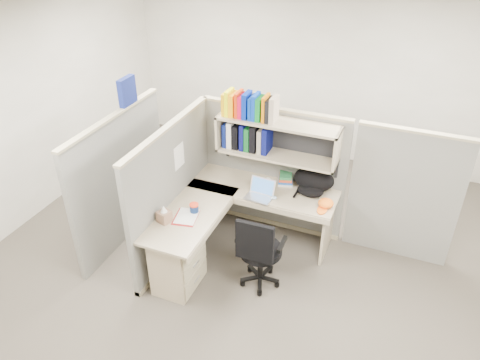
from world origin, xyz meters
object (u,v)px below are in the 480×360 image
at_px(backpack, 313,182).
at_px(task_chair, 259,262).
at_px(laptop, 259,190).
at_px(snack_canister, 194,208).
at_px(desk, 202,242).

height_order(backpack, task_chair, backpack).
height_order(laptop, task_chair, task_chair).
height_order(snack_canister, task_chair, task_chair).
bearing_deg(backpack, desk, -115.42).
height_order(laptop, backpack, backpack).
height_order(desk, snack_canister, snack_canister).
bearing_deg(backpack, snack_canister, -123.17).
relative_size(desk, task_chair, 1.81).
relative_size(laptop, backpack, 0.64).
bearing_deg(laptop, task_chair, -64.10).
distance_m(desk, laptop, 0.87).
bearing_deg(backpack, laptop, -128.05).
relative_size(snack_canister, task_chair, 0.11).
relative_size(backpack, snack_canister, 4.63).
relative_size(desk, snack_canister, 17.10).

